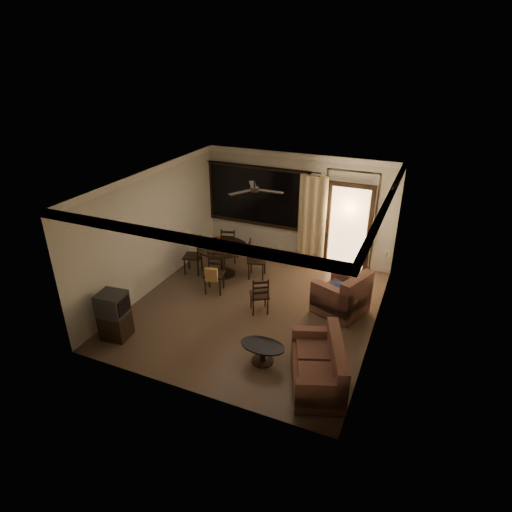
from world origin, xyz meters
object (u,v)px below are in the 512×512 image
at_px(coffee_table, 263,350).
at_px(dining_chair_west, 194,262).
at_px(armchair, 343,297).
at_px(dining_chair_north, 230,251).
at_px(dining_table, 223,252).
at_px(dining_chair_south, 214,280).
at_px(side_chair, 259,301).
at_px(sofa, 321,368).
at_px(dining_chair_east, 256,266).
at_px(tv_cabinet, 114,315).

bearing_deg(coffee_table, dining_chair_west, 139.41).
relative_size(armchair, coffee_table, 1.46).
relative_size(dining_chair_north, coffee_table, 1.16).
distance_m(dining_table, dining_chair_west, 0.81).
height_order(dining_table, armchair, dining_table).
height_order(dining_table, dining_chair_south, dining_table).
xyz_separation_m(dining_chair_west, dining_chair_south, (0.92, -0.63, 0.02)).
bearing_deg(side_chair, sofa, 105.77).
bearing_deg(dining_chair_east, dining_table, 89.92).
height_order(dining_chair_south, tv_cabinet, tv_cabinet).
distance_m(dining_chair_west, tv_cabinet, 2.91).
distance_m(dining_chair_east, armchair, 2.41).
relative_size(dining_chair_east, armchair, 0.79).
height_order(dining_chair_west, coffee_table, dining_chair_west).
bearing_deg(dining_table, tv_cabinet, -103.11).
xyz_separation_m(dining_chair_east, sofa, (2.45, -3.00, 0.04)).
bearing_deg(coffee_table, side_chair, 114.86).
distance_m(dining_chair_east, side_chair, 1.56).
bearing_deg(dining_table, dining_chair_south, -76.03).
distance_m(dining_chair_north, coffee_table, 4.17).
relative_size(sofa, coffee_table, 2.05).
xyz_separation_m(dining_chair_south, side_chair, (1.28, -0.37, -0.05)).
distance_m(dining_table, dining_chair_north, 0.85).
xyz_separation_m(dining_chair_south, dining_chair_north, (-0.40, 1.59, -0.02)).
bearing_deg(coffee_table, dining_chair_east, 115.26).
bearing_deg(side_chair, tv_cabinet, 8.40).
xyz_separation_m(sofa, coffee_table, (-1.09, 0.13, -0.08)).
bearing_deg(dining_chair_north, sofa, 120.04).
height_order(dining_chair_east, dining_chair_north, same).
relative_size(dining_chair_south, sofa, 0.57).
bearing_deg(dining_chair_north, armchair, 144.54).
relative_size(dining_chair_east, dining_chair_south, 1.00).
bearing_deg(side_chair, dining_chair_west, -56.75).
relative_size(dining_chair_west, dining_chair_south, 1.00).
bearing_deg(dining_chair_south, dining_chair_north, 90.00).
xyz_separation_m(tv_cabinet, armchair, (3.83, 2.58, -0.10)).
bearing_deg(tv_cabinet, sofa, -2.40).
xyz_separation_m(dining_table, sofa, (3.26, -2.80, -0.28)).
bearing_deg(armchair, dining_chair_south, -152.98).
xyz_separation_m(dining_chair_west, tv_cabinet, (-0.01, -2.90, 0.20)).
xyz_separation_m(dining_table, tv_cabinet, (-0.72, -3.11, -0.11)).
relative_size(dining_chair_west, dining_chair_east, 1.00).
relative_size(dining_chair_south, side_chair, 1.10).
relative_size(dining_chair_south, tv_cabinet, 0.98).
relative_size(dining_table, coffee_table, 1.48).
bearing_deg(dining_chair_south, armchair, -8.14).
xyz_separation_m(dining_table, coffee_table, (2.17, -2.67, -0.36)).
xyz_separation_m(dining_chair_east, armchair, (2.30, -0.73, 0.10)).
relative_size(dining_chair_north, sofa, 0.57).
xyz_separation_m(dining_chair_east, tv_cabinet, (-1.53, -3.31, 0.20)).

